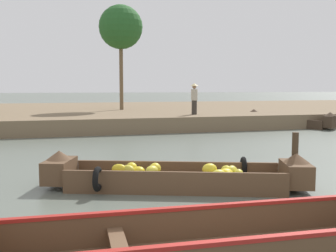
% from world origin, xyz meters
% --- Properties ---
extents(ground_plane, '(300.00, 300.00, 0.00)m').
position_xyz_m(ground_plane, '(0.00, 10.00, 0.00)').
color(ground_plane, '#596056').
extents(riverbank_strip, '(160.00, 20.00, 0.76)m').
position_xyz_m(riverbank_strip, '(0.00, 23.71, 0.38)').
color(riverbank_strip, '#756047').
rests_on(riverbank_strip, ground).
extents(banana_boat, '(5.72, 2.87, 0.81)m').
position_xyz_m(banana_boat, '(0.71, 3.70, 0.27)').
color(banana_boat, brown).
rests_on(banana_boat, ground).
extents(viewer_boat, '(6.73, 1.60, 0.92)m').
position_xyz_m(viewer_boat, '(0.03, -0.04, 0.29)').
color(viewer_boat, brown).
rests_on(viewer_boat, ground).
extents(fishing_skiff_distant, '(3.39, 4.51, 0.93)m').
position_xyz_m(fishing_skiff_distant, '(10.69, 14.95, 0.31)').
color(fishing_skiff_distant, '#3D2D21').
rests_on(fishing_skiff_distant, ground).
extents(palm_tree_mid, '(2.79, 2.79, 6.66)m').
position_xyz_m(palm_tree_mid, '(2.24, 21.11, 5.99)').
color(palm_tree_mid, brown).
rests_on(palm_tree_mid, riverbank_strip).
extents(vendor_person, '(0.44, 0.44, 1.66)m').
position_xyz_m(vendor_person, '(5.26, 15.51, 1.69)').
color(vendor_person, '#332D28').
rests_on(vendor_person, riverbank_strip).
extents(mooring_post, '(0.14, 0.14, 1.24)m').
position_xyz_m(mooring_post, '(3.20, 3.03, 0.62)').
color(mooring_post, '#423323').
rests_on(mooring_post, ground).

